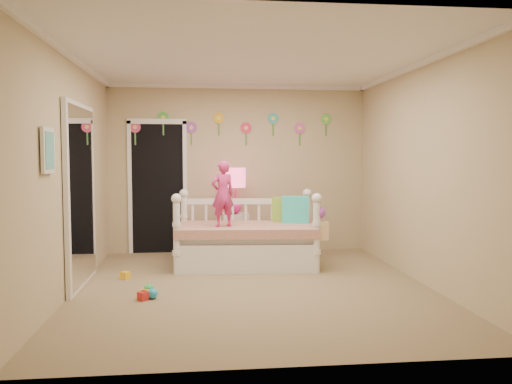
{
  "coord_description": "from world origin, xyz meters",
  "views": [
    {
      "loc": [
        -0.59,
        -5.72,
        1.49
      ],
      "look_at": [
        0.1,
        0.6,
        1.05
      ],
      "focal_mm": 35.75,
      "sensor_mm": 36.0,
      "label": 1
    }
  ],
  "objects": [
    {
      "name": "back_wall",
      "position": [
        0.0,
        2.25,
        1.3
      ],
      "size": [
        4.0,
        0.01,
        2.6
      ],
      "primitive_type": "cube",
      "color": "tan",
      "rests_on": "floor"
    },
    {
      "name": "nightstand",
      "position": [
        -0.08,
        1.84,
        0.32
      ],
      "size": [
        0.4,
        0.32,
        0.64
      ],
      "primitive_type": "cube",
      "rotation": [
        0.0,
        0.0,
        0.06
      ],
      "color": "white",
      "rests_on": "floor"
    },
    {
      "name": "table_lamp",
      "position": [
        -0.08,
        1.84,
        1.1
      ],
      "size": [
        0.31,
        0.31,
        0.68
      ],
      "color": "#F52091",
      "rests_on": "nightstand"
    },
    {
      "name": "hanging_bag",
      "position": [
        0.92,
        0.63,
        0.62
      ],
      "size": [
        0.2,
        0.16,
        0.36
      ],
      "primitive_type": null,
      "color": "beige",
      "rests_on": "daybed"
    },
    {
      "name": "flower_decals",
      "position": [
        -0.09,
        2.24,
        1.94
      ],
      "size": [
        3.4,
        0.02,
        0.5
      ],
      "primitive_type": null,
      "color": "#B2668C",
      "rests_on": "back_wall"
    },
    {
      "name": "crown_molding",
      "position": [
        0.0,
        0.0,
        2.57
      ],
      "size": [
        4.0,
        4.5,
        0.06
      ],
      "primitive_type": null,
      "color": "white",
      "rests_on": "ceiling"
    },
    {
      "name": "pillow_turquoise",
      "position": [
        0.72,
        1.21,
        0.76
      ],
      "size": [
        0.39,
        0.19,
        0.37
      ],
      "primitive_type": "cube",
      "rotation": [
        0.0,
        0.0,
        -0.17
      ],
      "color": "#28C4CC",
      "rests_on": "daybed"
    },
    {
      "name": "pillow_lime",
      "position": [
        0.6,
        1.36,
        0.74
      ],
      "size": [
        0.38,
        0.3,
        0.34
      ],
      "primitive_type": "cube",
      "rotation": [
        0.0,
        0.0,
        -0.52
      ],
      "color": "#88B938",
      "rests_on": "daybed"
    },
    {
      "name": "ceiling",
      "position": [
        0.0,
        0.0,
        2.6
      ],
      "size": [
        4.0,
        4.5,
        0.01
      ],
      "primitive_type": "cube",
      "color": "white",
      "rests_on": "floor"
    },
    {
      "name": "child",
      "position": [
        -0.3,
        0.96,
        1.0
      ],
      "size": [
        0.37,
        0.3,
        0.87
      ],
      "primitive_type": "imported",
      "rotation": [
        0.0,
        0.0,
        3.49
      ],
      "color": "#CF2F74",
      "rests_on": "daybed"
    },
    {
      "name": "toy_scatter",
      "position": [
        -1.12,
        0.2,
        0.06
      ],
      "size": [
        0.88,
        1.35,
        0.11
      ],
      "primitive_type": null,
      "rotation": [
        0.0,
        0.0,
        -0.06
      ],
      "color": "#996666",
      "rests_on": "floor"
    },
    {
      "name": "right_wall",
      "position": [
        2.0,
        0.0,
        1.3
      ],
      "size": [
        0.01,
        4.5,
        2.6
      ],
      "primitive_type": "cube",
      "color": "tan",
      "rests_on": "floor"
    },
    {
      "name": "mirror_closet",
      "position": [
        -1.96,
        0.3,
        1.05
      ],
      "size": [
        0.07,
        1.3,
        2.1
      ],
      "primitive_type": "cube",
      "color": "white",
      "rests_on": "left_wall"
    },
    {
      "name": "wall_picture",
      "position": [
        -1.97,
        -0.9,
        1.55
      ],
      "size": [
        0.05,
        0.34,
        0.42
      ],
      "primitive_type": "cube",
      "color": "white",
      "rests_on": "left_wall"
    },
    {
      "name": "floor",
      "position": [
        0.0,
        0.0,
        0.0
      ],
      "size": [
        4.0,
        4.5,
        0.01
      ],
      "primitive_type": "cube",
      "color": "#7F684C",
      "rests_on": "ground"
    },
    {
      "name": "closet_doorway",
      "position": [
        -1.25,
        2.23,
        1.03
      ],
      "size": [
        0.9,
        0.04,
        2.07
      ],
      "primitive_type": "cube",
      "color": "black",
      "rests_on": "back_wall"
    },
    {
      "name": "daybed",
      "position": [
        0.02,
        1.12,
        0.51
      ],
      "size": [
        1.96,
        1.15,
        1.02
      ],
      "primitive_type": null,
      "rotation": [
        0.0,
        0.0,
        -0.07
      ],
      "color": "white",
      "rests_on": "floor"
    },
    {
      "name": "left_wall",
      "position": [
        -2.0,
        0.0,
        1.3
      ],
      "size": [
        0.01,
        4.5,
        2.6
      ],
      "primitive_type": "cube",
      "color": "tan",
      "rests_on": "floor"
    }
  ]
}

